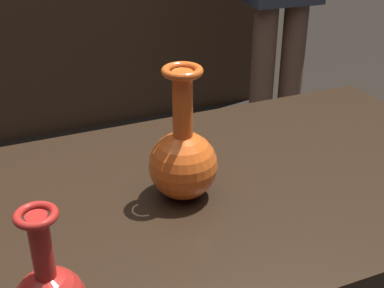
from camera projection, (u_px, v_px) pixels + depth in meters
back_display_shelf at (39, 38)px, 2.93m from camera, size 2.60×0.40×0.99m
vase_centerpiece at (183, 159)px, 0.94m from camera, size 0.12×0.12×0.25m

